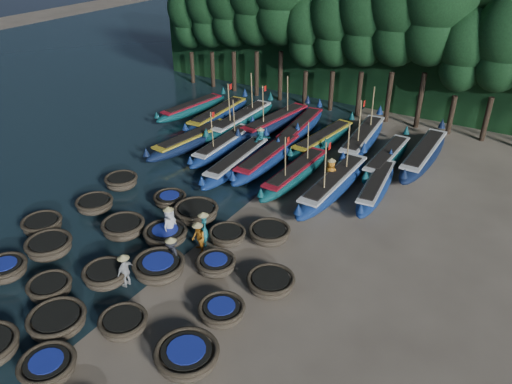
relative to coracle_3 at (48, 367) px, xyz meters
The scene contains 56 objects.
ground 9.12m from the coracle_3, 92.34° to the left, with size 120.00×120.00×0.00m, color gray.
foliage_wall 32.93m from the coracle_3, 90.65° to the left, with size 40.00×3.00×10.00m, color black.
coracle_3 is the anchor object (origin of this frame).
coracle_5 6.47m from the coracle_3, 157.05° to the left, with size 2.08×2.08×0.76m.
coracle_6 4.31m from the coracle_3, 140.49° to the left, with size 1.98×1.98×0.73m.
coracle_7 2.21m from the coracle_3, 132.75° to the left, with size 2.36×2.36×0.75m.
coracle_8 2.97m from the coracle_3, 76.57° to the left, with size 2.06×2.06×0.68m.
coracle_9 4.73m from the coracle_3, 37.27° to the left, with size 2.51×2.51×0.76m.
coracle_10 9.47m from the coracle_3, 143.11° to the left, with size 2.23×2.23×0.74m.
coracle_11 7.34m from the coracle_3, 141.04° to the left, with size 2.24×2.24×0.82m.
coracle_12 4.93m from the coracle_3, 113.31° to the left, with size 2.34×2.34×0.78m.
coracle_13 6.11m from the coracle_3, 93.29° to the left, with size 2.51×2.51×0.82m.
coracle_14 6.40m from the coracle_3, 56.75° to the left, with size 1.88×1.88×0.71m.
coracle_15 10.92m from the coracle_3, 129.21° to the left, with size 2.35×2.35×0.68m.
coracle_16 8.53m from the coracle_3, 117.41° to the left, with size 2.35×2.35×0.80m.
coracle_17 8.40m from the coracle_3, 102.22° to the left, with size 2.22×2.22×0.74m.
coracle_18 7.80m from the coracle_3, 78.09° to the left, with size 1.79×1.79×0.71m.
coracle_19 8.94m from the coracle_3, 61.55° to the left, with size 2.35×2.35×0.68m.
coracle_20 13.31m from the coracle_3, 124.19° to the left, with size 2.25×2.25×0.76m.
coracle_21 11.66m from the coracle_3, 109.40° to the left, with size 2.06×2.06×0.63m.
coracle_22 10.70m from the coracle_3, 99.39° to the left, with size 2.53×2.53×0.80m.
coracle_23 9.83m from the coracle_3, 85.80° to the left, with size 2.15×2.15×0.64m.
coracle_24 11.22m from the coracle_3, 77.71° to the left, with size 2.22×2.22×0.72m.
long_boat_2 19.16m from the coracle_3, 112.75° to the left, with size 2.58×8.39×1.49m.
long_boat_3 18.84m from the coracle_3, 106.09° to the left, with size 1.60×7.82×3.32m.
long_boat_4 16.79m from the coracle_3, 100.76° to the left, with size 1.90×8.19×1.44m.
long_boat_5 18.02m from the coracle_3, 95.62° to the left, with size 1.65×8.56×1.51m.
long_boat_6 17.02m from the coracle_3, 87.79° to the left, with size 1.64×8.03×3.41m.
long_boat_7 17.13m from the coracle_3, 79.36° to the left, with size 1.72×9.00×3.82m.
long_boat_8 18.79m from the coracle_3, 73.93° to the left, with size 2.11×7.45×1.32m.
long_boat_9 25.31m from the coracle_3, 116.70° to the left, with size 2.31×7.48×1.33m.
long_boat_10 23.86m from the coracle_3, 111.31° to the left, with size 1.86×8.56×1.51m.
long_boat_11 23.17m from the coracle_3, 106.46° to the left, with size 1.58×8.98×3.81m.
long_boat_12 23.69m from the coracle_3, 100.46° to the left, with size 2.63×8.67×3.71m.
long_boat_13 23.44m from the coracle_3, 95.59° to the left, with size 2.26×8.31×1.47m.
long_boat_14 22.30m from the coracle_3, 90.11° to the left, with size 2.38×8.05×1.43m.
long_boat_15 23.70m from the coracle_3, 84.58° to the left, with size 2.34×9.10×3.88m.
long_boat_16 22.27m from the coracle_3, 78.22° to the left, with size 1.42×7.94×1.40m.
long_boat_17 24.19m from the coracle_3, 74.66° to the left, with size 1.59×9.05×1.59m.
fisherman_0 8.66m from the coracle_3, 101.30° to the left, with size 0.61×0.90×2.00m.
fisherman_1 9.05m from the coracle_3, 90.47° to the left, with size 0.74×0.74×1.92m.
fisherman_2 8.44m from the coracle_3, 89.66° to the left, with size 0.95×0.92×1.74m.
fisherman_3 6.92m from the coracle_3, 92.15° to the left, with size 1.11×0.92×1.70m.
fisherman_4 5.03m from the coracle_3, 102.76° to the left, with size 0.52×0.89×1.71m.
fisherman_5 19.43m from the coracle_3, 99.15° to the left, with size 0.70×1.68×1.95m.
fisherman_6 17.57m from the coracle_3, 81.19° to the left, with size 0.89×0.60×1.98m.
tree_0 33.85m from the coracle_3, 119.36° to the left, with size 3.68×3.68×8.68m.
tree_1 32.92m from the coracle_3, 115.80° to the left, with size 4.09×4.09×9.65m.
tree_2 32.15m from the coracle_3, 112.02° to the left, with size 4.51×4.51×10.63m.
tree_5 30.03m from the coracle_3, 99.50° to the left, with size 3.68×3.68×8.68m.
tree_6 29.87m from the coracle_3, 95.05° to the left, with size 4.09×4.09×9.65m.
tree_7 29.91m from the coracle_3, 90.54° to the left, with size 4.51×4.51×10.63m.
tree_8 30.14m from the coracle_3, 86.02° to the left, with size 4.92×4.92×11.60m.
tree_9 30.56m from the coracle_3, 81.54° to the left, with size 5.34×5.34×12.58m.
tree_10 30.36m from the coracle_3, 77.17° to the left, with size 3.68×3.68×8.68m.
tree_11 31.07m from the coracle_3, 72.95° to the left, with size 4.09×4.09×9.65m.
Camera 1 is at (12.66, -15.46, 14.06)m, focal length 35.00 mm.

